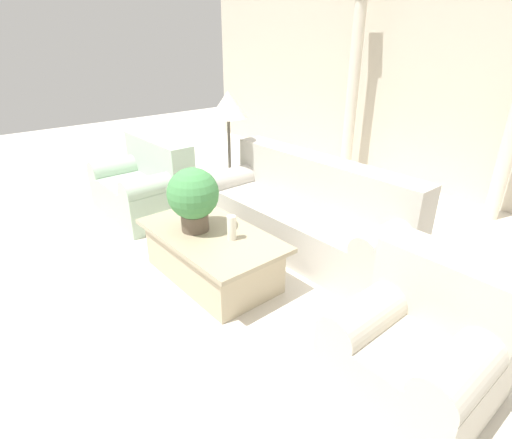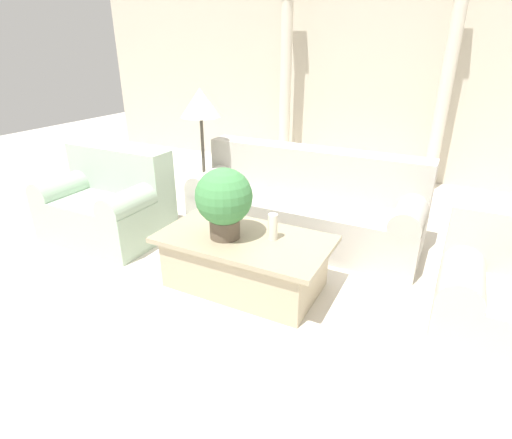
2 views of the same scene
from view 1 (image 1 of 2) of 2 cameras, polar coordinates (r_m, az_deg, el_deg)
The scene contains 10 objects.
ground_plane at distance 3.88m, azimuth -0.95°, elevation -7.14°, with size 16.00×16.00×0.00m, color silver.
wall_back at distance 6.07m, azimuth 26.10°, elevation 18.21°, with size 10.00×0.06×3.20m.
sofa_long at distance 4.21m, azimuth 7.11°, elevation 0.93°, with size 2.37×0.85×0.92m.
loveseat at distance 5.15m, azimuth -15.51°, elevation 4.83°, with size 1.23×0.85×0.92m.
coffee_table at distance 3.68m, azimuth -6.34°, elevation -5.01°, with size 1.40×0.77×0.46m.
potted_plant at distance 3.52m, azimuth -8.96°, elevation 3.30°, with size 0.45×0.45×0.58m.
pillar_candle at distance 3.40m, azimuth -3.50°, elevation -1.19°, with size 0.08×0.08×0.22m.
floor_lamp at distance 4.74m, azimuth -4.00°, elevation 15.37°, with size 0.43×0.43×1.49m.
column_left at distance 6.41m, azimuth 13.65°, elevation 17.73°, with size 0.24×0.24×2.61m.
armchair at distance 2.72m, azimuth 22.55°, elevation -15.92°, with size 0.87×0.87×0.88m.
Camera 1 is at (2.55, -2.08, 2.06)m, focal length 28.00 mm.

